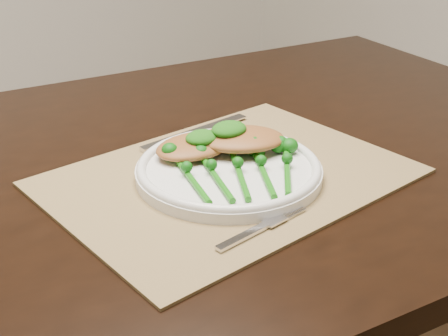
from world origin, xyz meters
TOP-DOWN VIEW (x-y plane):
  - placemat at (0.08, -0.14)m, footprint 0.51×0.39m
  - dinner_plate at (0.08, -0.14)m, footprint 0.27×0.27m
  - knife at (0.11, 0.02)m, footprint 0.22×0.03m
  - fork at (0.03, -0.28)m, footprint 0.15×0.03m
  - chicken_fillet_left at (0.07, -0.07)m, footprint 0.13×0.09m
  - chicken_fillet_right at (0.13, -0.11)m, footprint 0.16×0.15m
  - pesto_dollop_left at (0.07, -0.08)m, footprint 0.05×0.04m
  - pesto_dollop_right at (0.11, -0.10)m, footprint 0.06×0.05m
  - broccolini_bundle at (0.07, -0.18)m, footprint 0.22×0.23m

SIDE VIEW (x-z plane):
  - placemat at x=0.08m, z-range 0.75..0.75m
  - fork at x=0.03m, z-range 0.76..0.76m
  - knife at x=0.11m, z-range 0.76..0.76m
  - dinner_plate at x=0.08m, z-range 0.75..0.78m
  - broccolini_bundle at x=0.07m, z-range 0.76..0.79m
  - chicken_fillet_left at x=0.07m, z-range 0.77..0.80m
  - chicken_fillet_right at x=0.13m, z-range 0.78..0.80m
  - pesto_dollop_left at x=0.07m, z-range 0.79..0.81m
  - pesto_dollop_right at x=0.11m, z-range 0.79..0.82m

